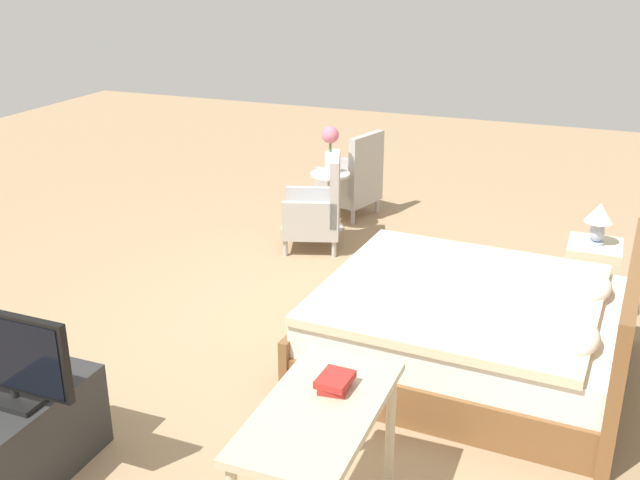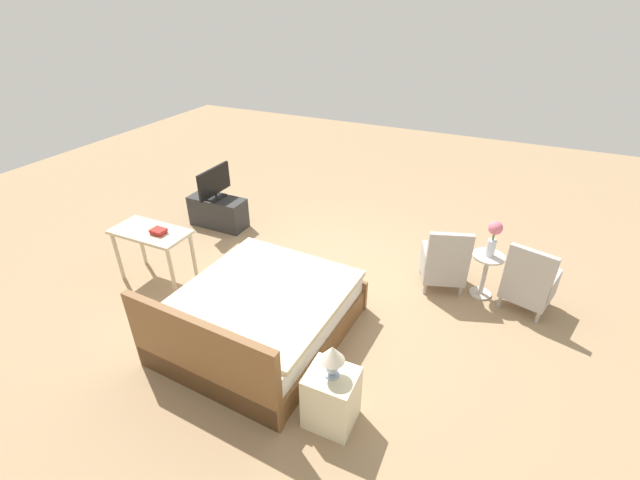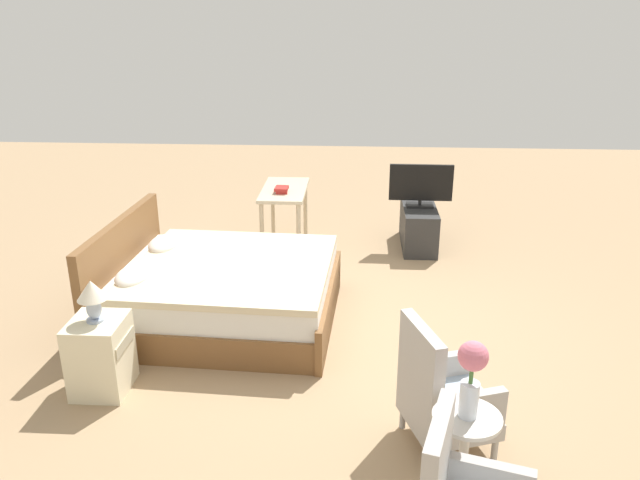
# 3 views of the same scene
# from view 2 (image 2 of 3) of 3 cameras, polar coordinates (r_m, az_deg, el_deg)

# --- Properties ---
(ground_plane) EXTENTS (16.00, 16.00, 0.00)m
(ground_plane) POSITION_cam_2_polar(r_m,az_deg,el_deg) (5.85, -0.87, -6.09)
(ground_plane) COLOR #A38460
(bed) EXTENTS (1.87, 2.11, 0.96)m
(bed) POSITION_cam_2_polar(r_m,az_deg,el_deg) (4.94, -8.15, -10.06)
(bed) COLOR brown
(bed) RESTS_ON ground_plane
(armchair_by_window_left) EXTENTS (0.67, 0.67, 0.92)m
(armchair_by_window_left) POSITION_cam_2_polar(r_m,az_deg,el_deg) (5.84, 26.07, -5.22)
(armchair_by_window_left) COLOR #ADA8A3
(armchair_by_window_left) RESTS_ON ground_plane
(armchair_by_window_right) EXTENTS (0.68, 0.68, 0.92)m
(armchair_by_window_right) POSITION_cam_2_polar(r_m,az_deg,el_deg) (5.84, 16.20, -3.07)
(armchair_by_window_right) COLOR #ADA8A3
(armchair_by_window_right) RESTS_ON ground_plane
(side_table) EXTENTS (0.40, 0.40, 0.61)m
(side_table) POSITION_cam_2_polar(r_m,az_deg,el_deg) (5.87, 21.20, -3.78)
(side_table) COLOR beige
(side_table) RESTS_ON ground_plane
(flower_vase) EXTENTS (0.17, 0.17, 0.48)m
(flower_vase) POSITION_cam_2_polar(r_m,az_deg,el_deg) (5.62, 22.16, 0.62)
(flower_vase) COLOR silver
(flower_vase) RESTS_ON side_table
(nightstand) EXTENTS (0.44, 0.41, 0.59)m
(nightstand) POSITION_cam_2_polar(r_m,az_deg,el_deg) (4.11, 1.53, -20.30)
(nightstand) COLOR beige
(nightstand) RESTS_ON ground_plane
(table_lamp) EXTENTS (0.22, 0.22, 0.33)m
(table_lamp) POSITION_cam_2_polar(r_m,az_deg,el_deg) (3.73, 1.63, -15.33)
(table_lamp) COLOR #9EADC6
(table_lamp) RESTS_ON nightstand
(tv_stand) EXTENTS (0.96, 0.40, 0.51)m
(tv_stand) POSITION_cam_2_polar(r_m,az_deg,el_deg) (7.40, -13.41, 3.66)
(tv_stand) COLOR #2D2D2D
(tv_stand) RESTS_ON ground_plane
(tv_flatscreen) EXTENTS (0.20, 0.76, 0.52)m
(tv_flatscreen) POSITION_cam_2_polar(r_m,az_deg,el_deg) (7.19, -13.92, 7.40)
(tv_flatscreen) COLOR black
(tv_flatscreen) RESTS_ON tv_stand
(vanity_desk) EXTENTS (1.04, 0.52, 0.76)m
(vanity_desk) POSITION_cam_2_polar(r_m,az_deg,el_deg) (6.06, -21.55, 0.22)
(vanity_desk) COLOR beige
(vanity_desk) RESTS_ON ground_plane
(book_stack) EXTENTS (0.19, 0.16, 0.07)m
(book_stack) POSITION_cam_2_polar(r_m,az_deg,el_deg) (5.87, -20.74, 1.08)
(book_stack) COLOR #AD2823
(book_stack) RESTS_ON vanity_desk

